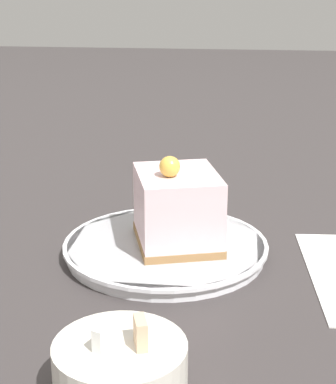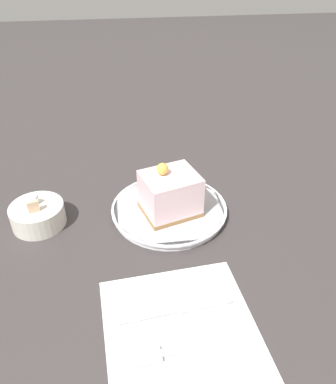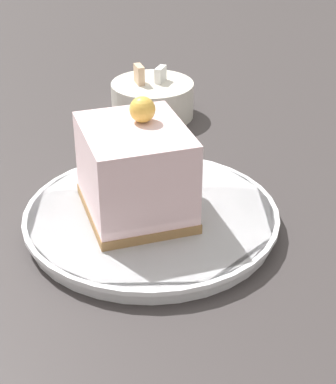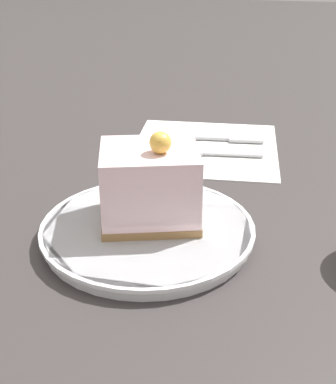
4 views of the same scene
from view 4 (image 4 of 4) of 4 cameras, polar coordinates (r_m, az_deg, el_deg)
ground_plane at (r=0.58m, az=-1.87°, el=-4.24°), size 4.00×4.00×0.00m
plate at (r=0.56m, az=-2.32°, el=-4.10°), size 0.22×0.22×0.02m
cake_slice at (r=0.55m, az=-2.16°, el=0.97°), size 0.11×0.12×0.10m
napkin at (r=0.79m, az=3.96°, el=4.79°), size 0.23×0.23×0.00m
fork at (r=0.82m, az=5.25°, el=5.75°), size 0.03×0.17×0.00m
knife at (r=0.76m, az=2.59°, el=4.24°), size 0.03×0.17×0.00m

